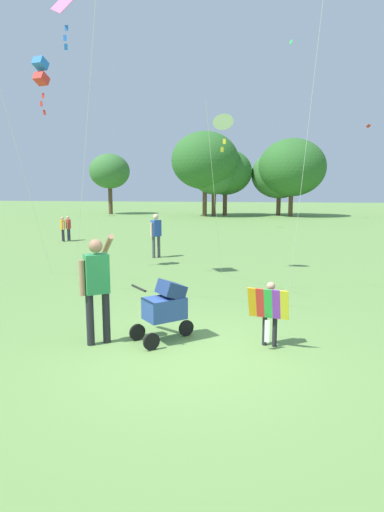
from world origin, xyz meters
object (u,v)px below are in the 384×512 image
object	(u,v)px
kite_green_novelty	(223,124)
person_adult_flyer	(97,281)
kite_adult_black	(65,18)
person_couple_left	(156,232)
stroller	(166,305)
kite_orange_delta	(41,72)
child_with_butterfly_kite	(270,308)
person_red_shirt	(68,226)
person_sitting_far	(63,227)

from	to	relation	value
kite_green_novelty	person_adult_flyer	bearing A→B (deg)	-104.98
kite_adult_black	person_couple_left	xyz separation A→B (m)	(1.09, 4.54, -5.52)
person_couple_left	stroller	bearing A→B (deg)	-76.32
stroller	kite_orange_delta	size ratio (longest dim) A/B	0.17
stroller	person_couple_left	bearing A→B (deg)	103.68
kite_green_novelty	child_with_butterfly_kite	bearing A→B (deg)	-78.40
person_red_shirt	kite_green_novelty	bearing A→B (deg)	-40.79
child_with_butterfly_kite	person_couple_left	distance (m)	8.97
child_with_butterfly_kite	person_sitting_far	xyz separation A→B (m)	(-8.90, 11.96, 0.03)
kite_green_novelty	kite_orange_delta	bearing A→B (deg)	-172.57
person_red_shirt	person_sitting_far	distance (m)	0.31
child_with_butterfly_kite	person_couple_left	bearing A→B (deg)	114.20
kite_adult_black	kite_orange_delta	xyz separation A→B (m)	(-1.37, 1.40, -0.82)
child_with_butterfly_kite	kite_adult_black	xyz separation A→B (m)	(-4.76, 3.65, 5.80)
stroller	kite_green_novelty	size ratio (longest dim) A/B	0.23
kite_orange_delta	kite_adult_black	bearing A→B (deg)	-45.60
child_with_butterfly_kite	stroller	xyz separation A→B (m)	(-1.70, 0.04, -0.04)
kite_adult_black	person_red_shirt	bearing A→B (deg)	114.86
person_sitting_far	kite_green_novelty	bearing A→B (deg)	-39.03
kite_orange_delta	person_couple_left	world-z (taller)	kite_orange_delta
stroller	person_red_shirt	size ratio (longest dim) A/B	0.90
child_with_butterfly_kite	person_red_shirt	distance (m)	15.03
child_with_butterfly_kite	person_adult_flyer	bearing A→B (deg)	-174.94
kite_orange_delta	kite_green_novelty	size ratio (longest dim) A/B	1.33
kite_adult_black	stroller	bearing A→B (deg)	-49.61
child_with_butterfly_kite	person_sitting_far	distance (m)	14.91
stroller	person_red_shirt	distance (m)	14.08
kite_orange_delta	person_sitting_far	world-z (taller)	kite_orange_delta
person_adult_flyer	kite_orange_delta	size ratio (longest dim) A/B	0.30
child_with_butterfly_kite	kite_adult_black	world-z (taller)	kite_adult_black
person_red_shirt	kite_orange_delta	bearing A→B (deg)	-70.07
kite_adult_black	kite_orange_delta	bearing A→B (deg)	134.40
kite_adult_black	kite_orange_delta	size ratio (longest dim) A/B	1.19
child_with_butterfly_kite	kite_green_novelty	distance (m)	6.85
child_with_butterfly_kite	kite_green_novelty	world-z (taller)	kite_green_novelty
kite_green_novelty	person_red_shirt	distance (m)	10.62
child_with_butterfly_kite	kite_orange_delta	xyz separation A→B (m)	(-6.14, 5.05, 4.98)
person_sitting_far	person_couple_left	xyz separation A→B (m)	(5.22, -3.78, 0.25)
stroller	kite_green_novelty	bearing A→B (deg)	84.69
person_adult_flyer	person_couple_left	world-z (taller)	person_adult_flyer
person_adult_flyer	kite_adult_black	xyz separation A→B (m)	(-2.00, 3.89, 5.40)
person_red_shirt	stroller	bearing A→B (deg)	-59.97
kite_orange_delta	person_red_shirt	world-z (taller)	kite_orange_delta
stroller	person_red_shirt	bearing A→B (deg)	120.03
child_with_butterfly_kite	person_couple_left	world-z (taller)	person_couple_left
kite_green_novelty	person_sitting_far	world-z (taller)	kite_green_novelty
kite_green_novelty	person_couple_left	distance (m)	4.85
kite_green_novelty	kite_adult_black	bearing A→B (deg)	-150.29
person_adult_flyer	person_couple_left	size ratio (longest dim) A/B	1.16
child_with_butterfly_kite	person_adult_flyer	world-z (taller)	person_adult_flyer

